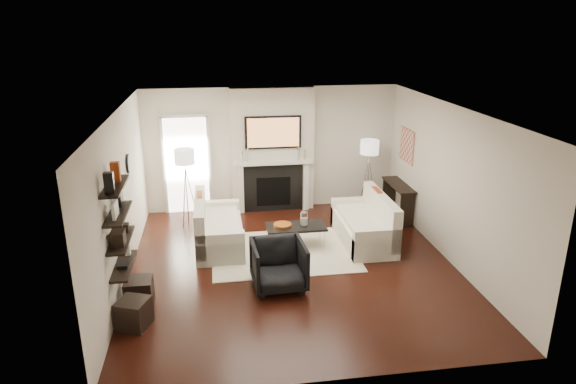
{
  "coord_description": "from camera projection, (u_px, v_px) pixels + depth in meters",
  "views": [
    {
      "loc": [
        -1.28,
        -7.9,
        4.05
      ],
      "look_at": [
        0.0,
        0.6,
        1.15
      ],
      "focal_mm": 32.0,
      "sensor_mm": 36.0,
      "label": 1
    }
  ],
  "objects": [
    {
      "name": "shelf_top",
      "position": [
        115.0,
        186.0,
        6.96
      ],
      "size": [
        0.25,
        1.0,
        0.04
      ],
      "primitive_type": "cube",
      "color": "black",
      "rests_on": "wall_left"
    },
    {
      "name": "loveseat_right_back",
      "position": [
        381.0,
        215.0,
        9.72
      ],
      "size": [
        0.18,
        1.8,
        0.8
      ],
      "primitive_type": "cube",
      "color": "white",
      "rests_on": "floor"
    },
    {
      "name": "pillow_left_charcoal",
      "position": [
        200.0,
        216.0,
        9.12
      ],
      "size": [
        0.1,
        0.4,
        0.4
      ],
      "primitive_type": "cube",
      "color": "black",
      "rests_on": "loveseat_left_cushion"
    },
    {
      "name": "lamp_left_leg_c",
      "position": [
        184.0,
        198.0,
        10.41
      ],
      "size": [
        0.14,
        0.22,
        1.23
      ],
      "primitive_type": "cylinder",
      "rotation": [
        0.18,
        0.0,
        2.62
      ],
      "color": "silver",
      "rests_on": "floor"
    },
    {
      "name": "lamp_left_leg_a",
      "position": [
        192.0,
        196.0,
        10.52
      ],
      "size": [
        0.25,
        0.02,
        1.23
      ],
      "primitive_type": "cylinder",
      "rotation": [
        0.18,
        0.0,
        4.71
      ],
      "color": "silver",
      "rests_on": "floor"
    },
    {
      "name": "hurricane_glass",
      "position": [
        304.0,
        218.0,
        9.47
      ],
      "size": [
        0.14,
        0.14,
        0.24
      ],
      "primitive_type": "cylinder",
      "color": "white",
      "rests_on": "coffee_table"
    },
    {
      "name": "door_trim_l",
      "position": [
        164.0,
        167.0,
        10.98
      ],
      "size": [
        0.06,
        0.06,
        2.16
      ],
      "primitive_type": "cube",
      "color": "white",
      "rests_on": "floor"
    },
    {
      "name": "shelf_bottom",
      "position": [
        124.0,
        266.0,
        7.34
      ],
      "size": [
        0.25,
        1.0,
        0.03
      ],
      "primitive_type": "cube",
      "color": "black",
      "rests_on": "wall_left"
    },
    {
      "name": "console_top",
      "position": [
        399.0,
        185.0,
        10.82
      ],
      "size": [
        0.35,
        1.2,
        0.04
      ],
      "primitive_type": "cube",
      "color": "black",
      "rests_on": "floor"
    },
    {
      "name": "decor_books",
      "position": [
        123.0,
        265.0,
        7.28
      ],
      "size": [
        0.14,
        0.2,
        0.05
      ],
      "primitive_type": "cube",
      "color": "black",
      "rests_on": "shelf_bottom"
    },
    {
      "name": "decor_magfile_a",
      "position": [
        109.0,
        183.0,
        6.58
      ],
      "size": [
        0.12,
        0.1,
        0.28
      ],
      "primitive_type": "cube",
      "color": "black",
      "rests_on": "shelf_top"
    },
    {
      "name": "copper_bowl",
      "position": [
        283.0,
        225.0,
        9.45
      ],
      "size": [
        0.33,
        0.33,
        0.06
      ],
      "primitive_type": "cylinder",
      "color": "#B65F1E",
      "rests_on": "coffee_table"
    },
    {
      "name": "coffee_leg_sw",
      "position": [
        268.0,
        234.0,
        9.71
      ],
      "size": [
        0.02,
        0.02,
        0.38
      ],
      "primitive_type": "cylinder",
      "color": "silver",
      "rests_on": "floor"
    },
    {
      "name": "tv_body",
      "position": [
        273.0,
        132.0,
        10.85
      ],
      "size": [
        1.2,
        0.06,
        0.7
      ],
      "primitive_type": "cube",
      "color": "black",
      "rests_on": "chimney_breast"
    },
    {
      "name": "loveseat_right_arm_n",
      "position": [
        376.0,
        245.0,
        8.99
      ],
      "size": [
        0.85,
        0.18,
        0.6
      ],
      "primitive_type": "cube",
      "color": "white",
      "rests_on": "floor"
    },
    {
      "name": "lamp_right_leg_a",
      "position": [
        373.0,
        185.0,
        11.28
      ],
      "size": [
        0.25,
        0.02,
        1.23
      ],
      "primitive_type": "cylinder",
      "rotation": [
        0.18,
        0.0,
        4.71
      ],
      "color": "silver",
      "rests_on": "floor"
    },
    {
      "name": "fireplace_surround",
      "position": [
        274.0,
        188.0,
        11.27
      ],
      "size": [
        1.3,
        0.02,
        1.04
      ],
      "primitive_type": "cube",
      "color": "black",
      "rests_on": "floor"
    },
    {
      "name": "clock_face",
      "position": [
        130.0,
        164.0,
        8.79
      ],
      "size": [
        0.01,
        0.29,
        0.29
      ],
      "primitive_type": "cylinder",
      "rotation": [
        0.0,
        1.57,
        0.0
      ],
      "color": "white",
      "rests_on": "clock_rim"
    },
    {
      "name": "loveseat_right_arm_s",
      "position": [
        352.0,
        212.0,
        10.5
      ],
      "size": [
        0.85,
        0.18,
        0.6
      ],
      "primitive_type": "cube",
      "color": "white",
      "rests_on": "floor"
    },
    {
      "name": "tv_screen",
      "position": [
        273.0,
        133.0,
        10.82
      ],
      "size": [
        1.1,
        0.0,
        0.62
      ],
      "primitive_type": "cube",
      "color": "#BF723F",
      "rests_on": "tv_body"
    },
    {
      "name": "loveseat_left_arm_n",
      "position": [
        220.0,
        249.0,
        8.83
      ],
      "size": [
        0.85,
        0.18,
        0.6
      ],
      "primitive_type": "cube",
      "color": "white",
      "rests_on": "floor"
    },
    {
      "name": "mantel_shelf",
      "position": [
        274.0,
        163.0,
        11.04
      ],
      "size": [
        1.7,
        0.18,
        0.07
      ],
      "primitive_type": "cube",
      "color": "white",
      "rests_on": "chimney_breast"
    },
    {
      "name": "mantel_pilaster_r",
      "position": [
        306.0,
        186.0,
        11.34
      ],
      "size": [
        0.12,
        0.08,
        1.1
      ],
      "primitive_type": "cube",
      "color": "white",
      "rests_on": "floor"
    },
    {
      "name": "decor_frame_a",
      "position": [
        115.0,
        209.0,
        6.89
      ],
      "size": [
        0.04,
        0.3,
        0.22
      ],
      "primitive_type": "cube",
      "color": "white",
      "rests_on": "shelf_upper"
    },
    {
      "name": "coffee_leg_nw",
      "position": [
        271.0,
        244.0,
        9.29
      ],
      "size": [
        0.02,
        0.02,
        0.38
      ],
      "primitive_type": "cylinder",
      "color": "silver",
      "rests_on": "floor"
    },
    {
      "name": "decor_magfile_b",
      "position": [
        116.0,
        172.0,
        7.05
      ],
      "size": [
        0.12,
        0.1,
        0.28
      ],
      "primitive_type": "cube",
      "color": "#983812",
      "rests_on": "shelf_top"
    },
    {
      "name": "loveseat_left_back",
      "position": [
        200.0,
        220.0,
        9.47
      ],
      "size": [
        0.18,
        1.8,
        0.8
      ],
      "primitive_type": "cube",
      "color": "white",
      "rests_on": "floor"
    },
    {
      "name": "mantel_pilaster_l",
      "position": [
        241.0,
        189.0,
        11.14
      ],
      "size": [
        0.12,
        0.08,
        1.1
      ],
      "primitive_type": "cube",
      "color": "white",
      "rests_on": "floor"
    },
    {
      "name": "coffee_table",
      "position": [
        296.0,
        227.0,
        9.5
      ],
      "size": [
        1.1,
        0.55,
        0.04
      ],
      "primitive_type": "cube",
      "color": "black",
      "rests_on": "floor"
    },
    {
      "name": "console_leg_s",
      "position": [
        389.0,
        194.0,
        11.45
      ],
      "size": [
        0.3,
        0.04,
        0.71
      ],
      "primitive_type": "cube",
      "color": "black",
      "rests_on": "floor"
    },
    {
      "name": "shelf_lower",
      "position": [
        121.0,
        240.0,
        7.22
      ],
      "size": [
        0.25,
        1.0,
        0.04
      ],
      "primitive_type": "cube",
      "color": "black",
      "rests_on": "wall_left"
    },
    {
      "name": "lamp_left_shade",
      "position": [
        184.0,
        156.0,
        10.23
      ],
      "size": [
        0.4,
        0.4,
        0.3
      ],
      "primitive_type": "cylinder",
      "color": "white",
      "rests_on": "lamp_left_post"
    },
    {
      "name": "ottoman_far",
      "position": [
        134.0,
        313.0,
        7.08
      ],
      "size": [
        0.52,
        0.52,
        0.4
      ],
      "primitive_type": "cube",
      "rotation": [
        0.0,
        0.0,
        -0.37
      ],
      "color": "black",
      "rests_on": "floor"
    },
    {
      "name": "decor_box_small",
      "position": [
        123.0,
        228.0,
        7.44
      ],
      "size": [
        0.15,
        0.12,
        0.12
      ],
      "primitive_type": "cube",
      "color": "black",
      "rests_on": "shelf_lower"
    },
    {
      "name": "candlestick_r_short",
      "position": [
        305.0,
        154.0,
        11.09
      ],
      "size": [
        0.04,
        0.04,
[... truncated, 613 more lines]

